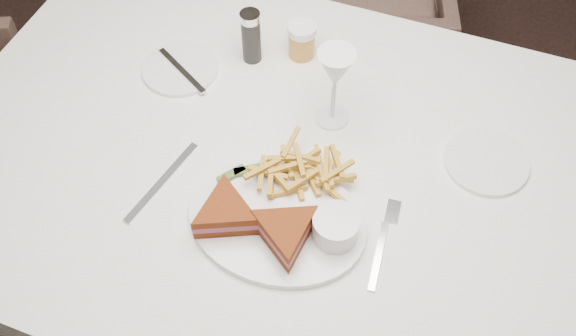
% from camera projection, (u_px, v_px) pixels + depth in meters
% --- Properties ---
extents(ground, '(5.00, 5.00, 0.00)m').
position_uv_depth(ground, '(274.00, 298.00, 1.86)').
color(ground, black).
rests_on(ground, ground).
extents(table, '(1.50, 1.09, 0.75)m').
position_uv_depth(table, '(293.00, 256.00, 1.52)').
color(table, white).
rests_on(table, ground).
extents(chair_far, '(0.73, 0.70, 0.65)m').
position_uv_depth(chair_far, '(338.00, 14.00, 2.09)').
color(chair_far, '#48332C').
rests_on(chair_far, ground).
extents(table_setting, '(0.80, 0.64, 0.18)m').
position_uv_depth(table_setting, '(292.00, 167.00, 1.16)').
color(table_setting, white).
rests_on(table_setting, table).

